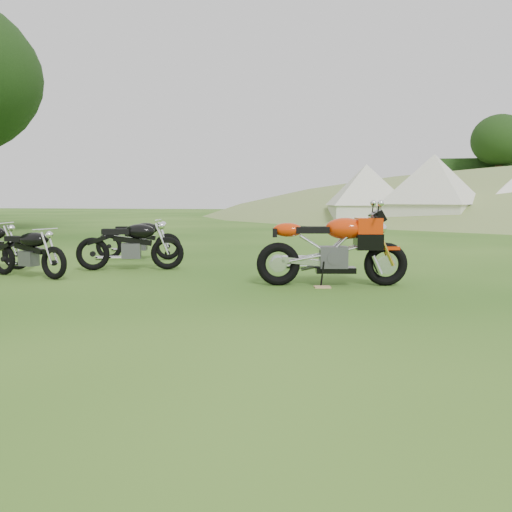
% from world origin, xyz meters
% --- Properties ---
extents(ground, '(120.00, 120.00, 0.00)m').
position_xyz_m(ground, '(0.00, 0.00, 0.00)').
color(ground, '#1E4B10').
rests_on(ground, ground).
extents(sport_motorcycle, '(2.17, 0.91, 1.26)m').
position_xyz_m(sport_motorcycle, '(0.68, 2.01, 0.63)').
color(sport_motorcycle, red).
rests_on(sport_motorcycle, ground).
extents(plywood_board, '(0.27, 0.24, 0.02)m').
position_xyz_m(plywood_board, '(0.56, 1.78, 0.01)').
color(plywood_board, tan).
rests_on(plywood_board, ground).
extents(vintage_moto_a, '(1.88, 0.95, 0.97)m').
position_xyz_m(vintage_moto_a, '(-2.98, 3.09, 0.48)').
color(vintage_moto_a, black).
rests_on(vintage_moto_a, ground).
extents(vintage_moto_b, '(1.68, 0.82, 0.86)m').
position_xyz_m(vintage_moto_b, '(-4.23, 1.88, 0.43)').
color(vintage_moto_b, black).
rests_on(vintage_moto_b, ground).
extents(vintage_moto_d, '(1.77, 0.75, 0.91)m').
position_xyz_m(vintage_moto_d, '(-3.55, 4.75, 0.45)').
color(vintage_moto_d, black).
rests_on(vintage_moto_d, ground).
extents(tent_left, '(3.78, 3.78, 2.78)m').
position_xyz_m(tent_left, '(0.85, 21.09, 1.39)').
color(tent_left, silver).
rests_on(tent_left, ground).
extents(tent_mid, '(4.52, 4.52, 2.97)m').
position_xyz_m(tent_mid, '(3.81, 20.09, 1.49)').
color(tent_mid, silver).
rests_on(tent_mid, ground).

